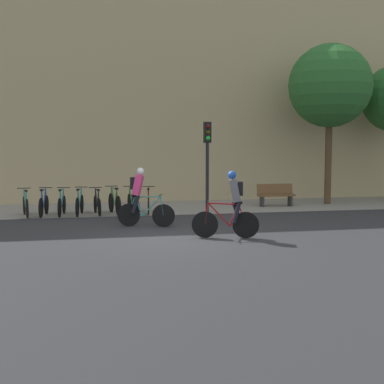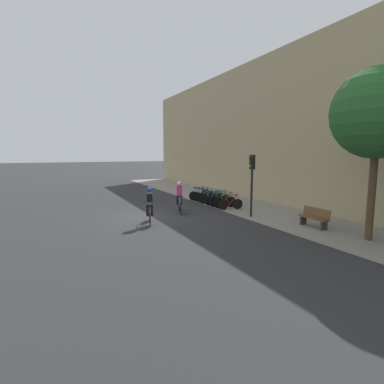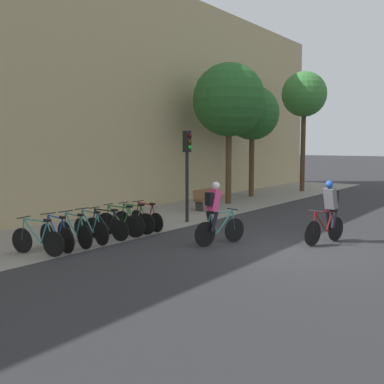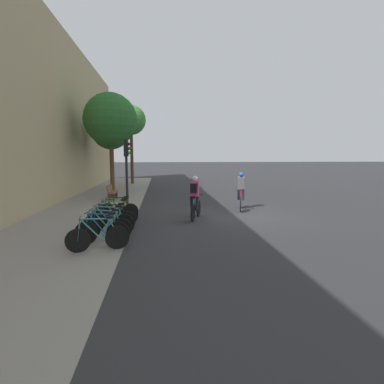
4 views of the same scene
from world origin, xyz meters
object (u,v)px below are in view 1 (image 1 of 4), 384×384
at_px(traffic_light_pole, 207,149).
at_px(parked_bike_5, 115,203).
at_px(parked_bike_6, 132,203).
at_px(bench, 276,195).
at_px(parked_bike_3, 80,204).
at_px(cyclist_pink, 140,196).
at_px(parked_bike_1, 44,204).
at_px(parked_bike_0, 26,205).
at_px(parked_bike_2, 62,204).
at_px(cyclist_grey, 232,203).
at_px(parked_bike_4, 97,204).
at_px(parked_bike_7, 149,203).

bearing_deg(traffic_light_pole, parked_bike_5, 178.12).
relative_size(parked_bike_6, bench, 1.09).
xyz_separation_m(parked_bike_3, traffic_light_pole, (4.60, -0.11, 1.90)).
xyz_separation_m(parked_bike_6, bench, (5.90, 1.13, 0.06)).
xyz_separation_m(cyclist_pink, bench, (5.92, 4.21, -0.48)).
height_order(parked_bike_1, traffic_light_pole, traffic_light_pole).
relative_size(parked_bike_1, traffic_light_pole, 0.49).
xyz_separation_m(parked_bike_3, parked_bike_5, (1.22, 0.00, 0.01)).
bearing_deg(parked_bike_0, cyclist_pink, -40.22).
bearing_deg(parked_bike_0, traffic_light_pole, -0.98).
distance_m(parked_bike_0, parked_bike_5, 3.05).
distance_m(cyclist_pink, traffic_light_pole, 4.29).
xyz_separation_m(parked_bike_1, parked_bike_5, (2.44, -0.00, 0.01)).
bearing_deg(parked_bike_2, parked_bike_6, 0.01).
height_order(cyclist_pink, parked_bike_6, cyclist_pink).
bearing_deg(bench, parked_bike_1, -172.78).
xyz_separation_m(cyclist_grey, parked_bike_4, (-3.36, 5.55, -0.56)).
xyz_separation_m(parked_bike_4, parked_bike_5, (0.61, 0.00, 0.03)).
bearing_deg(parked_bike_0, parked_bike_6, 0.02).
height_order(parked_bike_1, parked_bike_4, parked_bike_1).
relative_size(parked_bike_1, parked_bike_7, 1.03).
relative_size(cyclist_grey, parked_bike_3, 1.07).
xyz_separation_m(parked_bike_5, traffic_light_pole, (3.38, -0.11, 1.89)).
bearing_deg(parked_bike_2, parked_bike_1, 179.94).
distance_m(parked_bike_6, traffic_light_pole, 3.36).
bearing_deg(parked_bike_0, parked_bike_1, 0.11).
height_order(parked_bike_2, parked_bike_4, parked_bike_2).
bearing_deg(cyclist_grey, traffic_light_pole, 83.45).
xyz_separation_m(parked_bike_3, parked_bike_4, (0.61, -0.00, -0.02)).
xyz_separation_m(parked_bike_4, bench, (7.11, 1.13, 0.08)).
relative_size(cyclist_pink, parked_bike_3, 1.06).
xyz_separation_m(cyclist_grey, parked_bike_3, (-3.97, 5.55, -0.54)).
xyz_separation_m(parked_bike_5, parked_bike_7, (1.22, -0.00, -0.03)).
bearing_deg(cyclist_grey, parked_bike_7, 105.46).
height_order(cyclist_grey, parked_bike_4, cyclist_grey).
xyz_separation_m(parked_bike_6, traffic_light_pole, (2.77, -0.11, 1.90)).
bearing_deg(parked_bike_3, parked_bike_5, 0.02).
bearing_deg(parked_bike_5, parked_bike_6, 0.05).
xyz_separation_m(parked_bike_1, parked_bike_7, (3.66, -0.00, -0.02)).
distance_m(parked_bike_2, parked_bike_7, 3.05).
distance_m(parked_bike_4, parked_bike_7, 1.83).
distance_m(parked_bike_0, parked_bike_3, 1.83).
relative_size(parked_bike_7, traffic_light_pole, 0.48).
xyz_separation_m(parked_bike_0, parked_bike_1, (0.61, 0.00, 0.01)).
xyz_separation_m(parked_bike_2, parked_bike_6, (2.44, 0.00, 0.01)).
height_order(parked_bike_3, parked_bike_4, parked_bike_3).
height_order(cyclist_grey, parked_bike_3, cyclist_grey).
xyz_separation_m(parked_bike_2, bench, (8.34, 1.13, 0.07)).
bearing_deg(parked_bike_7, parked_bike_5, 179.99).
distance_m(parked_bike_3, parked_bike_7, 2.44).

